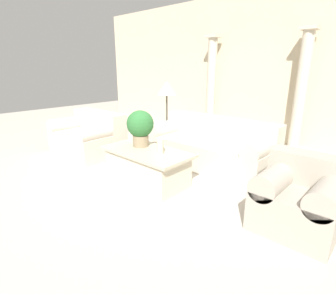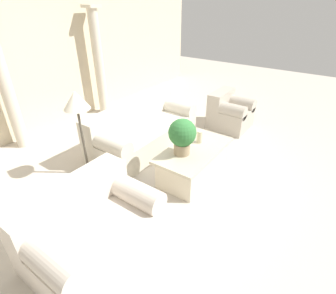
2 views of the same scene
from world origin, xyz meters
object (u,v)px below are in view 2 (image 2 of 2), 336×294
sofa_long (142,130)px  floor_lamp (77,105)px  potted_plant (182,135)px  armchair (229,112)px  loveseat (91,227)px  coffee_table (194,162)px

sofa_long → floor_lamp: 1.43m
potted_plant → armchair: potted_plant is taller
sofa_long → loveseat: 2.35m
sofa_long → loveseat: same height
sofa_long → potted_plant: potted_plant is taller
floor_lamp → armchair: 3.19m
loveseat → coffee_table: size_ratio=1.03×
sofa_long → potted_plant: (-0.48, -1.17, 0.46)m
armchair → sofa_long: bearing=151.0°
loveseat → armchair: size_ratio=1.75×
loveseat → coffee_table: bearing=-5.8°
sofa_long → coffee_table: bearing=-101.7°
loveseat → armchair: bearing=1.7°
coffee_table → loveseat: bearing=174.2°
potted_plant → armchair: 2.25m
loveseat → armchair: 3.82m
floor_lamp → armchair: (2.89, -1.10, -0.80)m
sofa_long → loveseat: (-2.10, -1.06, 0.01)m
loveseat → potted_plant: size_ratio=2.55×
coffee_table → floor_lamp: (-0.91, 1.40, 0.90)m
coffee_table → potted_plant: bearing=159.2°
coffee_table → floor_lamp: size_ratio=0.98×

